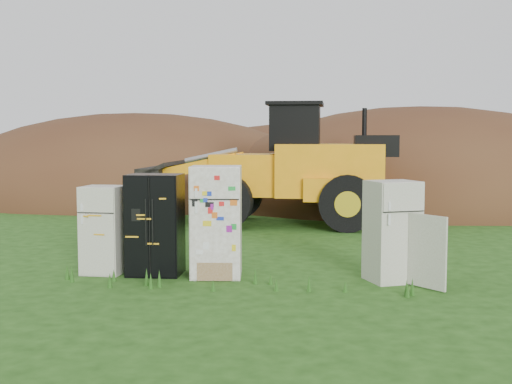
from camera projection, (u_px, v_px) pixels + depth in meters
ground at (247, 276)px, 11.03m from camera, size 120.00×120.00×0.00m
fridge_leftmost at (104, 230)px, 11.25m from camera, size 0.70×0.67×1.54m
fridge_black_side at (155, 224)px, 11.14m from camera, size 0.94×0.75×1.75m
fridge_sticker at (216, 221)px, 10.98m from camera, size 0.93×0.88×1.90m
fridge_open_door at (392, 231)px, 10.61m from camera, size 0.98×0.95×1.67m
wheel_loader at (265, 164)px, 17.54m from camera, size 6.90×2.81×3.33m
dirt_mound_right at (418, 204)px, 23.08m from camera, size 15.65×11.48×7.01m
dirt_mound_left at (136, 197)px, 25.69m from camera, size 16.32×12.24×6.74m
dirt_mound_back at (319, 191)px, 28.75m from camera, size 17.51×11.68×6.18m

